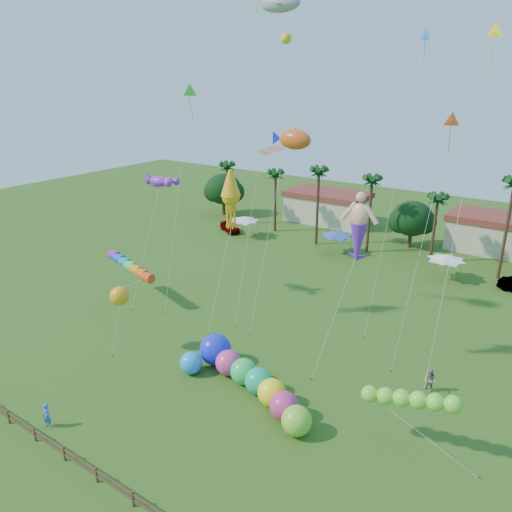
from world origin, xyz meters
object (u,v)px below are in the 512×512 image
Objects in this scene: spectator_b at (430,381)px; spectator_a at (47,416)px; car_a at (230,227)px; blue_ball at (191,363)px; caterpillar_inflatable at (249,377)px.

spectator_a is at bearing -121.07° from spectator_b.
blue_ball reaches higher than car_a.
caterpillar_inflatable reaches higher than spectator_a.
spectator_b is 17.93m from blue_ball.
spectator_b is at bearing 34.86° from spectator_a.
blue_ball is at bearing -151.65° from caterpillar_inflatable.
caterpillar_inflatable reaches higher than spectator_b.
spectator_a is at bearing -109.06° from blue_ball.
spectator_a is at bearing -127.50° from car_a.
spectator_b reaches higher than blue_ball.
blue_ball is (3.53, 10.21, -0.01)m from spectator_a.
spectator_b reaches higher than car_a.
car_a is 43.22m from spectator_b.
car_a is 39.77m from caterpillar_inflatable.
spectator_b is 0.15× the size of caterpillar_inflatable.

